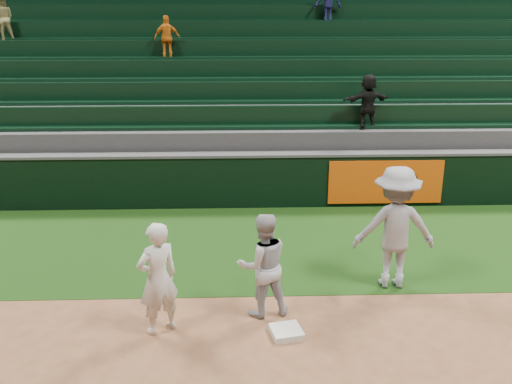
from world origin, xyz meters
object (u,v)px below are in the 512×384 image
first_baseman (158,278)px  base_coach (395,228)px  first_base (286,332)px  baserunner (263,265)px

first_baseman → base_coach: bearing=164.9°
base_coach → first_baseman: bearing=21.3°
first_baseman → base_coach: size_ratio=0.82×
first_base → baserunner: 1.01m
first_base → baserunner: bearing=116.9°
first_baseman → first_base: bearing=140.1°
baserunner → first_base: bearing=104.0°
first_baseman → base_coach: (3.65, 1.28, 0.19)m
first_baseman → base_coach: 3.87m
baserunner → base_coach: 2.33m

